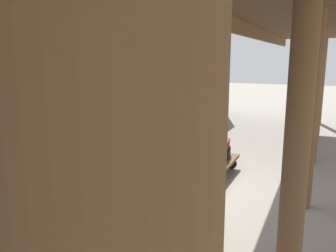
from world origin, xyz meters
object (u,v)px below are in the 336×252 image
object	(u,v)px
train_car	(53,82)
suitcase_olive_duffel	(193,149)
suitcase_yellow_case	(175,162)
suitcase_brown_leather	(184,154)
porter_in_overalls	(163,134)
suitcase_teal_softside	(213,141)
suitcase_navy_fabric	(212,158)
suitcase_maroon_trunk	(183,143)
suitcase_black_hardshell	(219,152)
suitcase_red_plastic	(220,144)
suitcase_tan_vintage	(203,165)
porter_by_door	(122,140)
suitcase_slate_roller	(177,153)
luggage_cart	(198,163)
suitcase_gray_aluminum	(213,149)

from	to	relation	value
train_car	suitcase_olive_duffel	world-z (taller)	train_car
suitcase_yellow_case	suitcase_brown_leather	world-z (taller)	suitcase_brown_leather
suitcase_yellow_case	porter_in_overalls	xyz separation A→B (m)	(0.46, -0.37, 0.51)
suitcase_teal_softside	suitcase_navy_fabric	bearing A→B (deg)	-62.42
suitcase_olive_duffel	suitcase_maroon_trunk	distance (m)	0.63
suitcase_yellow_case	porter_in_overalls	world-z (taller)	porter_in_overalls
suitcase_olive_duffel	suitcase_black_hardshell	xyz separation A→B (m)	(-0.65, 0.00, -0.00)
suitcase_olive_duffel	suitcase_red_plastic	bearing A→B (deg)	-177.12
suitcase_navy_fabric	suitcase_tan_vintage	size ratio (longest dim) A/B	1.03
suitcase_black_hardshell	porter_by_door	distance (m)	2.34
suitcase_black_hardshell	suitcase_slate_roller	bearing A→B (deg)	59.94
suitcase_brown_leather	suitcase_teal_softside	distance (m)	0.79
suitcase_red_plastic	suitcase_navy_fabric	bearing A→B (deg)	88.36
suitcase_teal_softside	porter_by_door	size ratio (longest dim) A/B	0.30
luggage_cart	suitcase_brown_leather	distance (m)	0.37
suitcase_gray_aluminum	porter_in_overalls	world-z (taller)	porter_in_overalls
suitcase_red_plastic	suitcase_maroon_trunk	bearing A→B (deg)	40.67
luggage_cart	suitcase_slate_roller	distance (m)	0.68
porter_in_overalls	train_car	bearing A→B (deg)	12.67
suitcase_olive_duffel	suitcase_maroon_trunk	xyz separation A→B (m)	(0.03, 0.56, 0.29)
porter_by_door	suitcase_slate_roller	bearing A→B (deg)	-152.03
suitcase_brown_leather	suitcase_teal_softside	world-z (taller)	suitcase_teal_softside
porter_in_overalls	porter_by_door	distance (m)	1.03
suitcase_olive_duffel	suitcase_maroon_trunk	world-z (taller)	suitcase_maroon_trunk
suitcase_black_hardshell	suitcase_gray_aluminum	distance (m)	0.62
suitcase_maroon_trunk	suitcase_teal_softside	xyz separation A→B (m)	(-0.71, 0.06, 0.12)
suitcase_olive_duffel	suitcase_slate_roller	world-z (taller)	suitcase_slate_roller
suitcase_slate_roller	suitcase_gray_aluminum	size ratio (longest dim) A/B	1.07
suitcase_gray_aluminum	suitcase_red_plastic	world-z (taller)	same
suitcase_black_hardshell	suitcase_yellow_case	bearing A→B (deg)	59.54
suitcase_navy_fabric	suitcase_olive_duffel	distance (m)	0.85
suitcase_slate_roller	suitcase_teal_softside	world-z (taller)	suitcase_teal_softside
train_car	suitcase_gray_aluminum	bearing A→B (deg)	-169.00
luggage_cart	porter_by_door	distance (m)	1.80
suitcase_black_hardshell	suitcase_gray_aluminum	world-z (taller)	suitcase_gray_aluminum
porter_in_overalls	suitcase_slate_roller	bearing A→B (deg)	145.89
suitcase_navy_fabric	suitcase_red_plastic	size ratio (longest dim) A/B	0.85
luggage_cart	suitcase_black_hardshell	xyz separation A→B (m)	(-0.32, -0.55, 0.16)
suitcase_brown_leather	suitcase_navy_fabric	bearing A→B (deg)	180.00
train_car	luggage_cart	size ratio (longest dim) A/B	9.92
suitcase_brown_leather	porter_by_door	xyz separation A→B (m)	(0.99, 1.05, 0.46)
suitcase_black_hardshell	suitcase_olive_duffel	bearing A→B (deg)	0.00
suitcase_gray_aluminum	suitcase_red_plastic	distance (m)	0.62
suitcase_olive_duffel	suitcase_teal_softside	bearing A→B (deg)	137.78
suitcase_slate_roller	suitcase_gray_aluminum	distance (m)	0.80
suitcase_maroon_trunk	porter_in_overalls	xyz separation A→B (m)	(0.44, 0.16, 0.20)
train_car	suitcase_yellow_case	xyz separation A→B (m)	(-3.07, -0.21, -1.64)
train_car	suitcase_tan_vintage	world-z (taller)	train_car
suitcase_navy_fabric	suitcase_teal_softside	xyz separation A→B (m)	(-0.04, 0.07, 0.39)
suitcase_black_hardshell	suitcase_slate_roller	distance (m)	1.24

